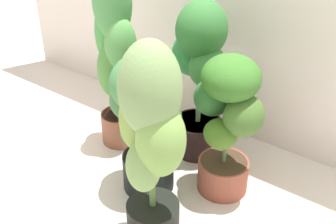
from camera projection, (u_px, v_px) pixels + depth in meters
ground_plane at (124, 202)px, 2.01m from camera, size 8.00×8.00×0.00m
potted_plant_back_left at (115, 51)px, 2.16m from camera, size 0.31×0.27×1.01m
potted_plant_front_right at (151, 138)px, 1.54m from camera, size 0.34×0.33×0.90m
potted_plant_center at (146, 113)px, 1.89m from camera, size 0.45×0.37×0.71m
potted_plant_back_center at (199, 71)px, 2.13m from camera, size 0.38×0.29×0.85m
potted_plant_back_right at (227, 119)px, 1.88m from camera, size 0.40×0.37×0.70m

